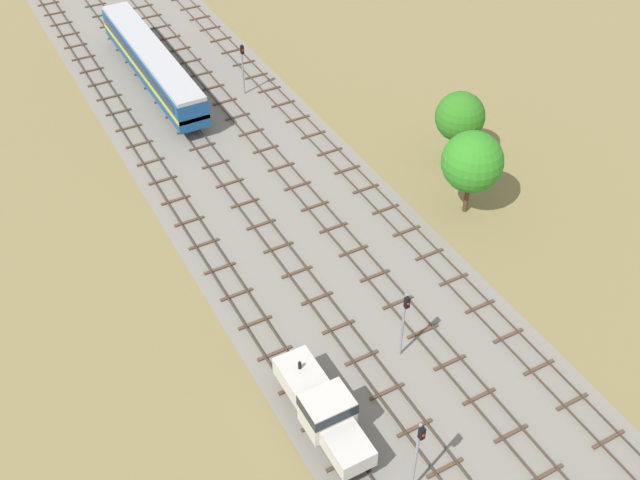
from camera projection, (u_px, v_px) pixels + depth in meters
name	position (u px, v px, depth m)	size (l,w,h in m)	color
ground_plane	(285.00, 212.00, 59.14)	(480.00, 480.00, 0.00)	olive
ballast_bed	(285.00, 212.00, 59.14)	(18.09, 176.00, 0.01)	gray
track_far_left	(196.00, 232.00, 57.18)	(2.40, 126.00, 0.29)	#47382D
track_left	(253.00, 213.00, 58.87)	(2.40, 126.00, 0.29)	#47382D
track_centre_left	(306.00, 195.00, 60.56)	(2.40, 126.00, 0.29)	#47382D
track_centre	(356.00, 179.00, 62.25)	(2.40, 126.00, 0.29)	#47382D
shunter_loco_far_left_near	(324.00, 409.00, 42.77)	(2.74, 8.46, 3.10)	beige
passenger_coach_left_mid	(152.00, 62.00, 72.11)	(2.96, 22.00, 3.80)	#194C8C
signal_post_nearest	(404.00, 318.00, 46.07)	(0.28, 0.47, 5.40)	gray
signal_post_near	(243.00, 63.00, 70.54)	(0.28, 0.47, 5.19)	gray
signal_post_mid	(417.00, 451.00, 38.69)	(0.28, 0.47, 5.99)	gray
lineside_tree_1	(472.00, 162.00, 56.24)	(4.70, 4.70, 7.03)	#4C331E
lineside_tree_2	(460.00, 117.00, 61.85)	(4.13, 4.13, 6.27)	#4C331E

